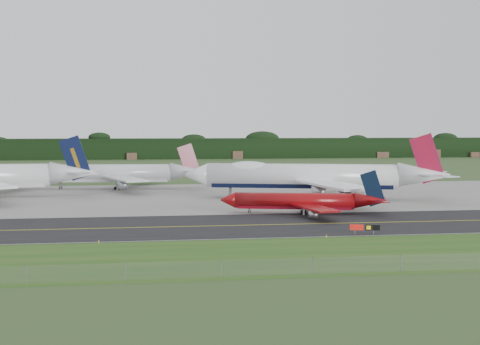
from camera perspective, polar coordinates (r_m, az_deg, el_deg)
name	(u,v)px	position (r m, az deg, el deg)	size (l,w,h in m)	color
ground	(282,222)	(135.71, 3.60, -4.20)	(600.00, 600.00, 0.00)	#365126
grass_verge	(330,254)	(102.17, 7.66, -6.92)	(400.00, 30.00, 0.01)	#204F17
taxiway	(286,224)	(131.84, 3.96, -4.44)	(400.00, 32.00, 0.02)	black
apron	(244,196)	(185.55, 0.37, -2.00)	(400.00, 78.00, 0.01)	gray
taxiway_centreline	(286,224)	(131.84, 3.96, -4.43)	(400.00, 0.40, 0.00)	yellow
taxiway_edge_line	(305,237)	(116.91, 5.57, -5.51)	(400.00, 0.25, 0.00)	silver
perimeter_fence	(357,265)	(89.77, 9.96, -7.75)	(320.00, 0.10, 320.00)	slate
horizon_treeline	(189,149)	(406.41, -4.34, 1.99)	(700.00, 25.00, 12.00)	black
jet_ba_747	(311,177)	(177.78, 6.06, -0.35)	(68.73, 55.72, 17.57)	white
jet_red_737	(303,202)	(147.62, 5.44, -2.49)	(35.97, 28.75, 9.83)	maroon
jet_star_tail	(118,174)	(208.67, -10.40, -0.11)	(53.45, 44.53, 14.09)	silver
taxiway_sign	(365,228)	(121.27, 10.60, -4.64)	(5.13, 1.61, 1.76)	slate
edge_marker_left	(99,242)	(112.82, -11.96, -5.81)	(0.16, 0.16, 0.50)	yellow
edge_marker_center	(326,236)	(116.82, 7.38, -5.42)	(0.16, 0.16, 0.50)	yellow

